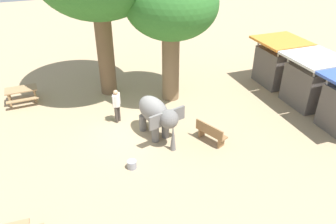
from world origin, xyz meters
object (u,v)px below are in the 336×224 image
(shade_tree_secondary, at_px, (171,6))
(wooden_bench, at_px, (211,133))
(picnic_table_far, at_px, (22,92))
(market_stall_orange, at_px, (278,64))
(feed_bucket, at_px, (132,164))
(elephant, at_px, (157,114))
(market_stall_white, at_px, (310,83))
(person_handler, at_px, (117,104))

(shade_tree_secondary, bearing_deg, wooden_bench, 2.49)
(picnic_table_far, bearing_deg, market_stall_orange, -13.21)
(wooden_bench, distance_m, feed_bucket, 3.54)
(elephant, height_order, picnic_table_far, elephant)
(elephant, distance_m, market_stall_white, 7.97)
(person_handler, height_order, market_stall_orange, market_stall_orange)
(elephant, relative_size, feed_bucket, 6.95)
(elephant, bearing_deg, person_handler, -157.31)
(market_stall_orange, bearing_deg, elephant, -70.85)
(person_handler, height_order, shade_tree_secondary, shade_tree_secondary)
(shade_tree_secondary, bearing_deg, elephant, -29.47)
(elephant, distance_m, person_handler, 2.20)
(shade_tree_secondary, xyz_separation_m, picnic_table_far, (-2.06, -7.22, -4.12))
(wooden_bench, xyz_separation_m, market_stall_orange, (-3.93, 6.02, 0.67))
(elephant, height_order, market_stall_white, market_stall_white)
(picnic_table_far, xyz_separation_m, market_stall_white, (5.00, 13.43, 0.55))
(elephant, bearing_deg, wooden_bench, 44.30)
(shade_tree_secondary, height_order, market_stall_white, shade_tree_secondary)
(elephant, xyz_separation_m, feed_bucket, (1.67, -1.55, -0.94))
(picnic_table_far, distance_m, market_stall_orange, 13.66)
(picnic_table_far, height_order, feed_bucket, picnic_table_far)
(market_stall_orange, xyz_separation_m, market_stall_white, (2.60, 0.00, 0.00))
(market_stall_orange, bearing_deg, shade_tree_secondary, -93.20)
(person_handler, distance_m, picnic_table_far, 5.38)
(shade_tree_secondary, bearing_deg, market_stall_orange, 86.80)
(wooden_bench, xyz_separation_m, market_stall_white, (-1.33, 6.02, 0.67))
(person_handler, bearing_deg, feed_bucket, -44.01)
(shade_tree_secondary, xyz_separation_m, feed_bucket, (4.78, -3.31, -4.55))
(shade_tree_secondary, bearing_deg, person_handler, -66.02)
(elephant, relative_size, market_stall_white, 0.99)
(elephant, distance_m, picnic_table_far, 7.54)
(market_stall_orange, relative_size, market_stall_white, 1.00)
(picnic_table_far, xyz_separation_m, market_stall_orange, (2.40, 13.43, 0.55))
(elephant, height_order, shade_tree_secondary, shade_tree_secondary)
(elephant, xyz_separation_m, shade_tree_secondary, (-3.11, 1.76, 3.61))
(wooden_bench, bearing_deg, elephant, -144.74)
(elephant, xyz_separation_m, person_handler, (-1.74, -1.33, -0.15))
(shade_tree_secondary, bearing_deg, picnic_table_far, -105.89)
(picnic_table_far, height_order, market_stall_white, market_stall_white)
(person_handler, distance_m, market_stall_orange, 9.36)
(feed_bucket, bearing_deg, wooden_bench, 98.19)
(elephant, relative_size, shade_tree_secondary, 0.39)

